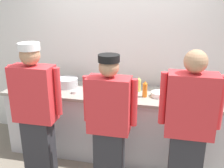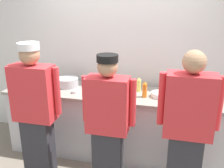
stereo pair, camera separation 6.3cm
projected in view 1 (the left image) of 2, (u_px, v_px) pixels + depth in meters
The scene contains 16 objects.
ground_plane at pixel (107, 167), 3.36m from camera, with size 9.00×9.00×0.00m, color slate.
wall_back at pixel (120, 48), 3.69m from camera, with size 4.63×0.10×2.87m.
prep_counter at pixel (113, 123), 3.55m from camera, with size 2.95×0.70×0.93m.
chef_near_left at pixel (36, 112), 2.88m from camera, with size 0.61×0.24×1.69m.
chef_center at pixel (109, 123), 2.72m from camera, with size 0.59×0.24×1.61m.
chef_far_right at pixel (189, 128), 2.55m from camera, with size 0.62×0.24×1.69m.
plate_stack_front at pixel (120, 90), 3.36m from camera, with size 0.21×0.21×0.07m.
plate_stack_rear at pixel (159, 94), 3.24m from camera, with size 0.22×0.22×0.06m.
mixing_bowl_steel at pixel (67, 83), 3.59m from camera, with size 0.31×0.31×0.12m, color #B7BABF.
sheet_tray at pixel (192, 99), 3.15m from camera, with size 0.44×0.35×0.02m, color #B7BABF.
squeeze_bottle_primary at pixel (139, 85), 3.41m from camera, with size 0.06×0.06×0.20m.
squeeze_bottle_secondary at pixel (145, 89), 3.21m from camera, with size 0.06×0.06×0.21m.
squeeze_bottle_spare at pixel (53, 79), 3.64m from camera, with size 0.06×0.06×0.20m.
ramekin_yellow_sauce at pixel (32, 82), 3.72m from camera, with size 0.10×0.10×0.05m.
ramekin_green_sauce at pixel (75, 92), 3.36m from camera, with size 0.09×0.09×0.04m.
deli_cup at pixel (110, 85), 3.55m from camera, with size 0.09×0.09×0.10m, color white.
Camera 1 is at (0.68, -2.75, 2.13)m, focal length 40.62 mm.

